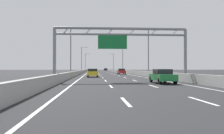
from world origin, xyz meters
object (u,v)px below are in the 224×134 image
object	(u,v)px
streetlamp_right_mid	(147,49)
streetlamp_left_far	(82,58)
streetlamp_left_mid	(72,48)
streetlamp_left_distant	(86,61)
sign_gantry	(120,40)
red_car	(121,71)
streetlamp_right_far	(122,58)
yellow_car	(93,73)
black_car	(106,69)
streetlamp_right_distant	(113,61)
green_car	(162,76)

from	to	relation	value
streetlamp_right_mid	streetlamp_left_far	bearing A→B (deg)	109.78
streetlamp_left_mid	streetlamp_left_distant	xyz separation A→B (m)	(0.00, 83.03, 0.00)
sign_gantry	streetlamp_left_mid	bearing A→B (deg)	111.14
streetlamp_left_distant	red_car	xyz separation A→B (m)	(11.25, -70.24, -4.67)
sign_gantry	streetlamp_right_far	distance (m)	60.95
streetlamp_left_mid	yellow_car	world-z (taller)	streetlamp_left_mid
streetlamp_left_far	red_car	size ratio (longest dim) A/B	2.23
yellow_car	black_car	size ratio (longest dim) A/B	0.95
streetlamp_right_distant	green_car	size ratio (longest dim) A/B	2.17
streetlamp_right_distant	streetlamp_left_mid	bearing A→B (deg)	-100.19
streetlamp_right_mid	yellow_car	xyz separation A→B (m)	(-10.89, -5.53, -4.65)
streetlamp_left_mid	streetlamp_right_far	bearing A→B (deg)	70.22
streetlamp_left_mid	streetlamp_left_distant	size ratio (longest dim) A/B	1.00
sign_gantry	streetlamp_left_far	bearing A→B (deg)	96.91
sign_gantry	streetlamp_right_far	size ratio (longest dim) A/B	1.67
streetlamp_left_far	streetlamp_right_far	size ratio (longest dim) A/B	1.00
yellow_car	green_car	bearing A→B (deg)	-67.92
streetlamp_left_distant	yellow_car	distance (m)	88.77
green_car	black_car	size ratio (longest dim) A/B	0.95
sign_gantry	streetlamp_left_distant	distance (m)	102.25
streetlamp_right_distant	yellow_car	xyz separation A→B (m)	(-10.89, -88.56, -4.65)
streetlamp_left_mid	red_car	size ratio (longest dim) A/B	2.23
streetlamp_right_distant	red_car	xyz separation A→B (m)	(-3.69, -70.24, -4.67)
red_car	black_car	bearing A→B (deg)	90.04
streetlamp_right_mid	green_car	size ratio (longest dim) A/B	2.17
yellow_car	red_car	bearing A→B (deg)	68.54
streetlamp_right_distant	yellow_car	bearing A→B (deg)	-97.01
sign_gantry	streetlamp_right_far	bearing A→B (deg)	82.83
streetlamp_left_far	streetlamp_right_distant	size ratio (longest dim) A/B	1.00
sign_gantry	streetlamp_left_mid	distance (m)	20.33
streetlamp_left_far	yellow_car	world-z (taller)	streetlamp_left_far
streetlamp_left_mid	streetlamp_right_far	distance (m)	44.12
streetlamp_left_far	green_car	bearing A→B (deg)	-80.20
streetlamp_left_distant	black_car	size ratio (longest dim) A/B	2.06
streetlamp_left_distant	green_car	bearing A→B (deg)	-84.00
streetlamp_left_distant	black_car	bearing A→B (deg)	31.17
streetlamp_left_far	green_car	distance (m)	65.70
streetlamp_left_mid	red_car	distance (m)	17.66
streetlamp_left_far	yellow_car	size ratio (longest dim) A/B	2.17
streetlamp_right_far	green_car	bearing A→B (deg)	-93.34
streetlamp_right_distant	red_car	size ratio (longest dim) A/B	2.23
streetlamp_left_distant	streetlamp_right_distant	xyz separation A→B (m)	(14.93, 0.00, 0.00)
streetlamp_left_far	black_car	size ratio (longest dim) A/B	2.06
streetlamp_left_far	green_car	world-z (taller)	streetlamp_left_far
streetlamp_right_far	red_car	bearing A→B (deg)	-97.31
streetlamp_left_far	streetlamp_right_far	xyz separation A→B (m)	(14.93, 0.00, 0.00)
streetlamp_right_mid	red_car	xyz separation A→B (m)	(-3.69, 12.79, -4.67)
black_car	sign_gantry	bearing A→B (deg)	-92.04
green_car	streetlamp_left_far	bearing A→B (deg)	99.80
black_car	green_car	bearing A→B (deg)	-90.02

